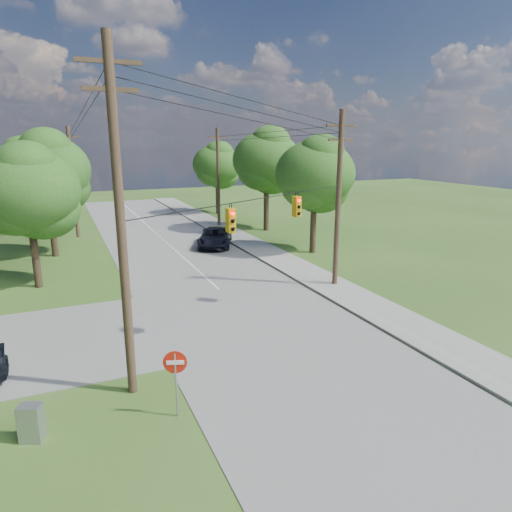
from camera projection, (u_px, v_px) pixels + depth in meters
name	position (u px, v px, depth m)	size (l,w,h in m)	color
ground	(254.00, 371.00, 17.88)	(140.00, 140.00, 0.00)	#30521B
main_road	(251.00, 319.00, 23.09)	(10.00, 100.00, 0.03)	gray
sidewalk_east	(361.00, 300.00, 25.67)	(2.60, 100.00, 0.12)	#A6A49B
pole_sw	(120.00, 221.00, 14.92)	(2.00, 0.32, 12.00)	brown
pole_ne	(338.00, 198.00, 27.08)	(2.00, 0.32, 10.50)	brown
pole_north_e	(218.00, 177.00, 46.71)	(2.00, 0.32, 10.00)	brown
pole_north_w	(73.00, 182.00, 41.33)	(2.00, 0.32, 10.00)	brown
power_lines	(199.00, 134.00, 26.45)	(13.93, 29.62, 4.93)	black
traffic_signals	(267.00, 212.00, 21.44)	(4.91, 3.27, 1.05)	#D59B0C
tree_w_near	(27.00, 191.00, 26.65)	(6.00, 6.00, 8.40)	#453322
tree_w_mid	(46.00, 171.00, 33.98)	(6.40, 6.40, 9.22)	#453322
tree_w_far	(24.00, 168.00, 42.17)	(6.00, 6.00, 8.73)	#453322
tree_e_near	(315.00, 174.00, 35.19)	(6.20, 6.20, 8.81)	#453322
tree_e_mid	(266.00, 160.00, 44.11)	(6.60, 6.60, 9.64)	#453322
tree_e_far	(217.00, 165.00, 54.62)	(5.80, 5.80, 8.32)	#453322
car_main_north	(215.00, 237.00, 38.61)	(2.57, 5.58, 1.55)	black
control_cabinet	(31.00, 423.00, 13.63)	(0.65, 0.47, 1.18)	gray
do_not_enter_sign	(175.00, 369.00, 14.55)	(0.74, 0.29, 2.33)	gray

